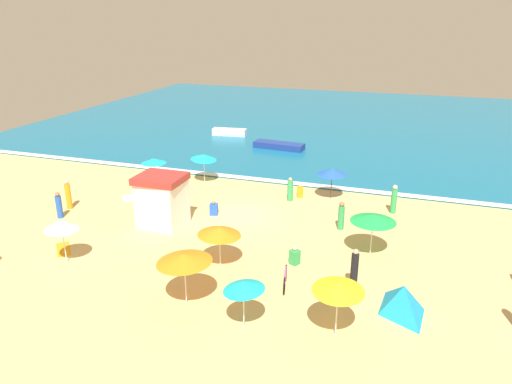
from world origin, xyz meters
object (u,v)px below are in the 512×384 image
at_px(lifeguard_cabana, 162,200).
at_px(beachgoer_8, 68,195).
at_px(beach_umbrella_1, 219,231).
at_px(beach_umbrella_2, 332,172).
at_px(beach_umbrella_4, 373,218).
at_px(beachgoer_7, 295,256).
at_px(beachgoer_11, 300,191).
at_px(beach_tent, 403,299).
at_px(small_boat_0, 229,132).
at_px(beach_umbrella_6, 338,287).
at_px(beachgoer_3, 59,206).
at_px(parked_bicycle, 285,278).
at_px(beachgoer_9, 394,200).
at_px(beachgoer_0, 290,190).
at_px(beachgoer_1, 341,216).
at_px(beach_umbrella_7, 184,258).
at_px(beach_umbrella_0, 243,286).
at_px(small_boat_1, 279,146).
at_px(beachgoer_6, 214,209).
at_px(beach_umbrella_8, 61,225).
at_px(beach_umbrella_3, 154,161).
at_px(beach_umbrella_5, 204,157).
at_px(beachgoer_2, 354,270).

relative_size(lifeguard_cabana, beachgoer_8, 1.58).
distance_m(beach_umbrella_1, beach_umbrella_2, 10.74).
relative_size(lifeguard_cabana, beach_umbrella_4, 1.04).
relative_size(lifeguard_cabana, beachgoer_7, 3.02).
height_order(lifeguard_cabana, beach_umbrella_1, lifeguard_cabana).
bearing_deg(beachgoer_11, beach_tent, -58.57).
bearing_deg(lifeguard_cabana, small_boat_0, 101.51).
bearing_deg(beach_umbrella_6, beachgoer_3, 161.31).
bearing_deg(parked_bicycle, beach_umbrella_6, -45.49).
bearing_deg(beach_umbrella_6, beach_tent, 45.64).
distance_m(beach_tent, beachgoer_8, 20.02).
xyz_separation_m(lifeguard_cabana, beachgoer_9, (11.95, 5.81, -0.64)).
xyz_separation_m(beachgoer_0, beachgoer_8, (-12.23, -5.49, 0.18)).
xyz_separation_m(beach_umbrella_6, beachgoer_7, (-2.72, 4.68, -1.61)).
distance_m(beachgoer_1, beachgoer_9, 4.12).
xyz_separation_m(beach_umbrella_6, beachgoer_1, (-1.31, 9.26, -1.27)).
height_order(beach_umbrella_7, beachgoer_3, beach_umbrella_7).
relative_size(beach_umbrella_0, small_boat_1, 0.46).
bearing_deg(beachgoer_0, beachgoer_6, -135.44).
bearing_deg(beach_umbrella_8, beachgoer_9, 37.91).
bearing_deg(beachgoer_11, beachgoer_8, -153.48).
height_order(lifeguard_cabana, beachgoer_11, lifeguard_cabana).
xyz_separation_m(beach_umbrella_3, beachgoer_8, (-2.92, -5.08, -0.95)).
relative_size(beach_umbrella_1, beachgoer_8, 1.39).
relative_size(parked_bicycle, small_boat_0, 0.54).
relative_size(beach_umbrella_2, beach_umbrella_8, 0.95).
xyz_separation_m(beach_umbrella_1, beach_umbrella_2, (3.33, 10.21, 0.06)).
height_order(beach_umbrella_2, small_boat_0, beach_umbrella_2).
xyz_separation_m(beach_umbrella_5, beachgoer_0, (6.56, -1.56, -1.11)).
relative_size(beachgoer_2, beachgoer_3, 1.22).
height_order(beach_umbrella_4, beach_umbrella_6, beach_umbrella_6).
height_order(lifeguard_cabana, beachgoer_1, lifeguard_cabana).
xyz_separation_m(beach_umbrella_0, beach_umbrella_1, (-2.69, 4.18, -0.09)).
xyz_separation_m(beach_umbrella_2, beach_umbrella_3, (-11.65, -1.65, 0.05)).
height_order(beachgoer_1, beachgoer_6, beachgoer_1).
bearing_deg(beachgoer_1, beachgoer_9, 51.83).
height_order(beachgoer_0, beachgoer_1, beachgoer_1).
bearing_deg(beach_tent, small_boat_0, 124.52).
bearing_deg(beach_tent, beach_umbrella_2, 112.98).
bearing_deg(beachgoer_0, beach_umbrella_2, 27.79).
relative_size(beach_tent, beachgoer_9, 1.41).
height_order(beach_umbrella_2, beachgoer_1, beach_umbrella_2).
distance_m(lifeguard_cabana, beachgoer_7, 8.31).
height_order(beachgoer_0, beachgoer_9, beachgoer_9).
bearing_deg(beach_umbrella_2, lifeguard_cabana, -138.79).
bearing_deg(beachgoer_8, beachgoer_2, -11.98).
bearing_deg(beachgoer_8, beach_tent, -13.73).
bearing_deg(small_boat_0, small_boat_1, -28.16).
bearing_deg(beach_umbrella_2, beachgoer_11, -167.94).
xyz_separation_m(beachgoer_8, small_boat_1, (8.21, 16.95, -0.52)).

